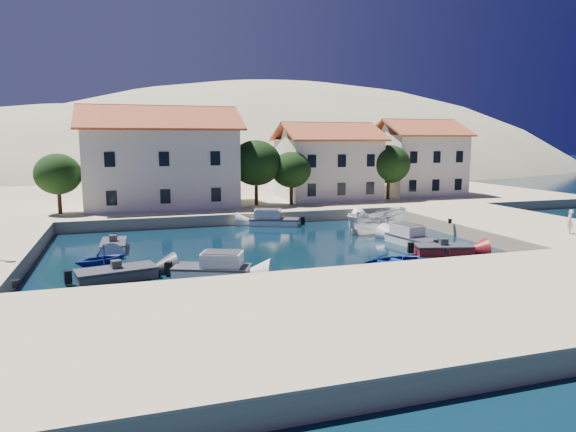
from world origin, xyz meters
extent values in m
plane|color=black|center=(0.00, 0.00, 0.00)|extent=(400.00, 400.00, 0.00)
cube|color=tan|center=(0.00, -6.00, 0.50)|extent=(52.00, 12.00, 1.00)
cube|color=tan|center=(20.50, 10.00, 0.50)|extent=(11.00, 20.00, 1.00)
cube|color=tan|center=(2.00, 38.00, 0.50)|extent=(80.00, 36.00, 1.00)
ellipsoid|color=tan|center=(-10.00, 110.00, -20.00)|extent=(198.00, 126.00, 72.00)
ellipsoid|color=tan|center=(35.00, 130.00, -25.00)|extent=(220.00, 176.00, 99.00)
cube|color=silver|center=(-6.00, 28.00, 4.75)|extent=(14.00, 9.00, 7.50)
pyramid|color=#A54825|center=(-6.00, 28.00, 9.60)|extent=(14.70, 9.45, 2.20)
cube|color=silver|center=(12.00, 29.00, 4.25)|extent=(10.00, 8.00, 6.50)
pyramid|color=#A54825|center=(12.00, 29.00, 8.40)|extent=(10.50, 8.40, 1.80)
cube|color=silver|center=(24.00, 30.00, 4.50)|extent=(9.00, 8.00, 7.00)
pyramid|color=#A54825|center=(24.00, 30.00, 8.90)|extent=(9.45, 8.40, 1.80)
cylinder|color=#382314|center=(-15.00, 25.00, 2.25)|extent=(0.36, 0.36, 2.50)
ellipsoid|color=black|center=(-15.00, 25.00, 4.50)|extent=(4.00, 4.00, 3.60)
cylinder|color=#382314|center=(3.00, 25.50, 2.50)|extent=(0.36, 0.36, 3.00)
ellipsoid|color=black|center=(3.00, 25.50, 5.20)|extent=(5.00, 5.00, 4.50)
cylinder|color=#382314|center=(6.50, 25.00, 2.25)|extent=(0.36, 0.36, 2.50)
ellipsoid|color=black|center=(6.50, 25.00, 4.50)|extent=(4.00, 4.00, 3.60)
cylinder|color=#382314|center=(18.00, 26.00, 2.38)|extent=(0.36, 0.36, 2.75)
ellipsoid|color=black|center=(18.00, 26.00, 4.85)|extent=(4.60, 4.60, 4.14)
cylinder|color=black|center=(-14.30, 0.80, 1.15)|extent=(0.36, 0.36, 0.30)
cylinder|color=black|center=(8.00, 0.80, 1.15)|extent=(0.36, 0.36, 0.30)
cylinder|color=black|center=(14.70, 10.00, 1.15)|extent=(0.36, 0.36, 0.30)
cube|color=#35363A|center=(-10.12, 4.61, 0.25)|extent=(4.35, 2.65, 0.90)
cube|color=#35363A|center=(-10.12, 4.61, 0.58)|extent=(4.45, 2.71, 0.10)
cube|color=#35363A|center=(-10.12, 4.61, 0.80)|extent=(0.60, 0.60, 0.50)
cube|color=silver|center=(-5.13, 3.48, 0.25)|extent=(4.44, 3.21, 0.90)
cube|color=#35363A|center=(-5.13, 3.48, 0.58)|extent=(4.54, 3.28, 0.10)
cube|color=silver|center=(-5.13, 3.48, 0.95)|extent=(2.57, 2.21, 0.90)
imported|color=navy|center=(5.34, 2.04, 0.00)|extent=(5.59, 4.76, 0.98)
cube|color=maroon|center=(10.37, 4.52, 0.25)|extent=(3.93, 2.53, 0.90)
cube|color=#35363A|center=(10.37, 4.52, 0.58)|extent=(4.02, 2.59, 0.10)
cube|color=#35363A|center=(10.37, 4.52, 0.80)|extent=(0.62, 0.62, 0.50)
cube|color=silver|center=(10.03, 7.80, 0.25)|extent=(2.34, 4.41, 0.90)
cube|color=#35363A|center=(10.03, 7.80, 0.58)|extent=(2.39, 4.51, 0.10)
cube|color=silver|center=(10.03, 7.80, 0.95)|extent=(1.78, 2.42, 0.90)
imported|color=silver|center=(9.74, 12.67, 0.00)|extent=(5.75, 2.76, 2.14)
cube|color=silver|center=(10.35, 17.25, 0.25)|extent=(2.99, 4.03, 0.90)
cube|color=#35363A|center=(10.35, 17.25, 0.58)|extent=(3.05, 4.13, 0.10)
cube|color=#35363A|center=(10.35, 17.25, 0.80)|extent=(0.65, 0.65, 0.50)
imported|color=navy|center=(-11.02, 7.34, 0.00)|extent=(3.75, 3.55, 1.56)
cube|color=silver|center=(-10.38, 12.47, 0.25)|extent=(1.73, 3.66, 0.90)
cube|color=#35363A|center=(-10.38, 12.47, 0.58)|extent=(1.76, 3.74, 0.10)
cube|color=#35363A|center=(-10.38, 12.47, 0.80)|extent=(0.52, 0.52, 0.50)
cube|color=silver|center=(2.94, 18.92, 0.25)|extent=(4.56, 3.27, 0.90)
cube|color=#35363A|center=(2.94, 18.92, 0.58)|extent=(4.66, 3.34, 0.10)
cube|color=silver|center=(2.94, 18.92, 0.95)|extent=(2.64, 2.26, 0.90)
imported|color=silver|center=(19.88, 3.61, 1.85)|extent=(0.74, 0.70, 1.69)
camera|label=1|loc=(-9.50, -23.89, 7.50)|focal=32.00mm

